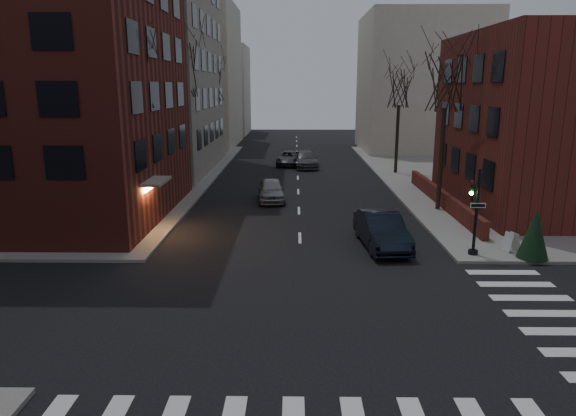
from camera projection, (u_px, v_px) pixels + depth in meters
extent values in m
plane|color=black|center=(304.00, 355.00, 15.17)|extent=(160.00, 160.00, 0.00)
cube|color=maroon|center=(29.00, 63.00, 29.31)|extent=(15.00, 15.00, 18.00)
cube|color=#9F9283|center=(106.00, 13.00, 45.19)|extent=(18.00, 18.00, 28.00)
cube|color=maroon|center=(562.00, 123.00, 32.16)|extent=(12.00, 14.00, 11.00)
cube|color=maroon|center=(442.00, 198.00, 33.38)|extent=(0.35, 16.00, 1.00)
cube|color=beige|center=(182.00, 76.00, 66.75)|extent=(14.00, 16.00, 18.00)
cube|color=beige|center=(422.00, 84.00, 61.75)|extent=(14.00, 14.00, 16.00)
cube|color=beige|center=(217.00, 90.00, 83.72)|extent=(10.00, 12.00, 14.00)
cylinder|color=black|center=(476.00, 212.00, 23.32)|extent=(0.14, 0.14, 4.00)
cylinder|color=black|center=(473.00, 252.00, 23.76)|extent=(0.44, 0.44, 0.20)
imported|color=black|center=(472.00, 194.00, 23.13)|extent=(0.16, 0.20, 1.00)
sphere|color=#19FF4C|center=(471.00, 193.00, 23.07)|extent=(0.18, 0.18, 0.18)
cube|color=white|center=(478.00, 205.00, 23.12)|extent=(0.70, 0.03, 0.22)
cylinder|color=#2D231C|center=(139.00, 166.00, 28.08)|extent=(0.28, 0.28, 6.65)
cylinder|color=#2D231C|center=(185.00, 140.00, 39.71)|extent=(0.28, 0.28, 7.00)
cylinder|color=#2D231C|center=(213.00, 130.00, 53.41)|extent=(0.28, 0.28, 6.30)
cylinder|color=#2D231C|center=(441.00, 159.00, 31.80)|extent=(0.28, 0.28, 6.30)
cylinder|color=#2D231C|center=(397.00, 139.00, 45.45)|extent=(0.28, 0.28, 5.95)
cylinder|color=black|center=(182.00, 153.00, 35.93)|extent=(0.12, 0.12, 6.00)
sphere|color=#FFA54C|center=(180.00, 108.00, 35.21)|extent=(0.36, 0.36, 0.36)
cylinder|color=black|center=(221.00, 129.00, 55.38)|extent=(0.12, 0.12, 6.00)
sphere|color=#FFA54C|center=(221.00, 100.00, 54.66)|extent=(0.36, 0.36, 0.36)
imported|color=black|center=(382.00, 230.00, 25.17)|extent=(2.29, 5.35, 1.71)
imported|color=gray|center=(271.00, 190.00, 35.34)|extent=(2.12, 4.56, 1.51)
imported|color=#434449|center=(306.00, 159.00, 49.78)|extent=(2.52, 5.49, 1.55)
imported|color=#434248|center=(289.00, 158.00, 51.26)|extent=(2.78, 5.18, 1.38)
cube|color=silver|center=(511.00, 242.00, 24.07)|extent=(0.57, 0.68, 0.93)
cone|color=#16311C|center=(534.00, 234.00, 23.00)|extent=(1.80, 1.80, 2.27)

